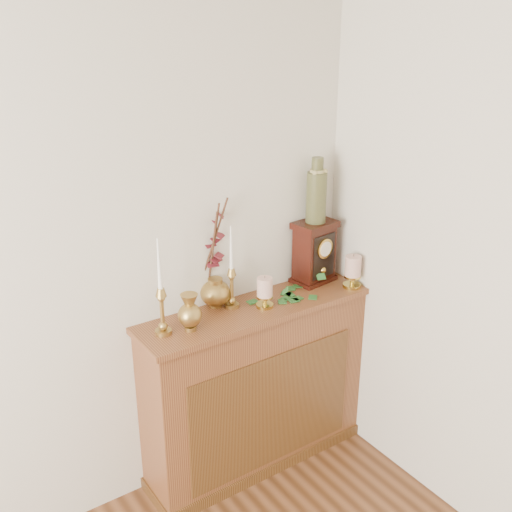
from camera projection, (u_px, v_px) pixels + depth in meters
console_shelf at (257, 391)px, 3.12m from camera, size 1.24×0.34×0.93m
candlestick_left at (162, 304)px, 2.63m from camera, size 0.08×0.08×0.45m
candlestick_center at (232, 281)px, 2.88m from camera, size 0.07×0.07×0.42m
bud_vase at (190, 313)px, 2.68m from camera, size 0.11×0.11×0.18m
ginger_jar at (214, 256)px, 2.88m from camera, size 0.23×0.24×0.55m
pillar_candle_left at (265, 291)px, 2.90m from camera, size 0.09×0.09×0.16m
pillar_candle_right at (353, 270)px, 3.11m from camera, size 0.10×0.10×0.18m
ivy_garland at (301, 292)px, 3.05m from camera, size 0.40×0.21×0.08m
mantel_clock at (315, 253)px, 3.16m from camera, size 0.24×0.18×0.33m
ceramic_vase at (316, 194)px, 3.04m from camera, size 0.10×0.10×0.34m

